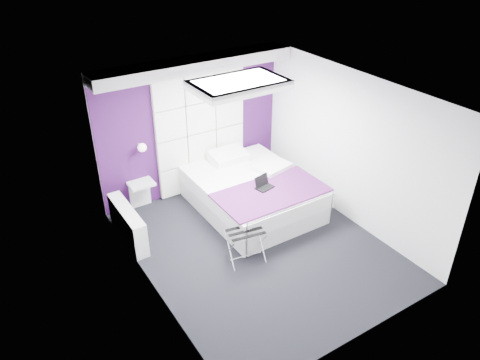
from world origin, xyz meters
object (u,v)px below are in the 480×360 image
(radiator, at_px, (128,224))
(nightstand, at_px, (141,184))
(laptop, at_px, (263,184))
(luggage_rack, at_px, (245,245))
(wall_lamp, at_px, (141,147))
(bed, at_px, (252,192))

(radiator, distance_m, nightstand, 0.93)
(nightstand, height_order, laptop, laptop)
(luggage_rack, xyz_separation_m, laptop, (0.86, 0.77, 0.43))
(radiator, distance_m, laptop, 2.33)
(wall_lamp, height_order, radiator, wall_lamp)
(nightstand, bearing_deg, wall_lamp, 23.17)
(radiator, height_order, bed, bed)
(nightstand, distance_m, laptop, 2.17)
(radiator, bearing_deg, wall_lamp, 49.90)
(wall_lamp, bearing_deg, nightstand, -156.83)
(bed, height_order, laptop, laptop)
(luggage_rack, bearing_deg, wall_lamp, 117.17)
(bed, xyz_separation_m, nightstand, (-1.68, 1.01, 0.20))
(laptop, bearing_deg, radiator, 150.50)
(nightstand, relative_size, laptop, 1.49)
(laptop, bearing_deg, bed, 73.71)
(radiator, bearing_deg, nightstand, 52.80)
(nightstand, bearing_deg, luggage_rack, -69.95)
(bed, distance_m, nightstand, 1.97)
(radiator, bearing_deg, bed, -7.44)
(wall_lamp, xyz_separation_m, nightstand, (-0.09, -0.04, -0.69))
(bed, relative_size, laptop, 7.77)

